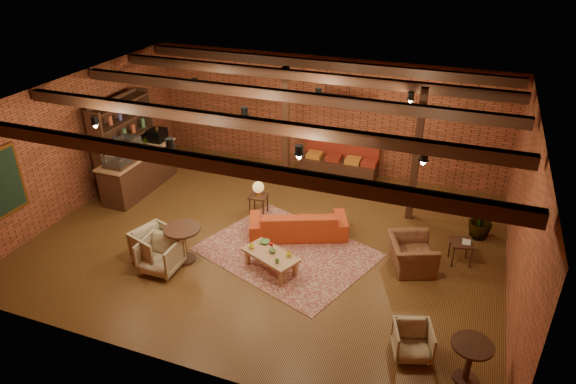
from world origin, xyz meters
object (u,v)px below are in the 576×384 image
at_px(sofa, 298,222).
at_px(plant_tall, 489,182).
at_px(armchair_a, 155,245).
at_px(armchair_right, 412,249).
at_px(armchair_far, 413,340).
at_px(side_table_lamp, 258,190).
at_px(round_table_right, 470,356).
at_px(armchair_b, 160,254).
at_px(coffee_table, 271,255).
at_px(side_table_book, 462,243).
at_px(round_table_left, 183,239).

bearing_deg(sofa, plant_tall, 176.66).
bearing_deg(armchair_a, armchair_right, -53.42).
bearing_deg(armchair_far, plant_tall, 59.90).
relative_size(sofa, side_table_lamp, 2.50).
height_order(sofa, side_table_lamp, side_table_lamp).
xyz_separation_m(side_table_lamp, plant_tall, (5.05, 0.79, 0.73)).
bearing_deg(side_table_lamp, plant_tall, 8.94).
bearing_deg(round_table_right, armchair_b, 172.42).
height_order(coffee_table, armchair_b, armchair_b).
bearing_deg(side_table_book, armchair_b, -157.04).
height_order(armchair_b, side_table_book, armchair_b).
height_order(armchair_right, armchair_far, armchair_right).
distance_m(side_table_book, armchair_far, 3.02).
bearing_deg(armchair_right, armchair_b, 89.58).
distance_m(sofa, armchair_right, 2.61).
xyz_separation_m(round_table_right, armchair_far, (-0.88, 0.24, -0.18)).
bearing_deg(round_table_left, round_table_right, -12.39).
relative_size(sofa, armchair_b, 2.84).
relative_size(side_table_lamp, armchair_b, 1.14).
xyz_separation_m(side_table_lamp, round_table_left, (-0.69, -2.31, -0.13)).
distance_m(side_table_lamp, armchair_a, 2.84).
bearing_deg(armchair_a, side_table_lamp, -7.28).
bearing_deg(armchair_b, sofa, 45.13).
bearing_deg(armchair_far, side_table_book, 61.52).
height_order(armchair_a, armchair_right, armchair_right).
relative_size(side_table_lamp, round_table_right, 1.18).
relative_size(side_table_book, armchair_far, 0.88).
xyz_separation_m(side_table_lamp, armchair_b, (-0.97, -2.77, -0.28)).
distance_m(side_table_lamp, armchair_b, 2.95).
height_order(sofa, armchair_right, armchair_right).
distance_m(coffee_table, armchair_a, 2.42).
distance_m(side_table_lamp, round_table_left, 2.42).
bearing_deg(armchair_b, side_table_lamp, 70.13).
xyz_separation_m(round_table_left, armchair_far, (4.87, -1.02, -0.22)).
bearing_deg(coffee_table, sofa, 86.95).
relative_size(sofa, armchair_a, 2.71).
xyz_separation_m(round_table_left, plant_tall, (5.74, 3.10, 0.86)).
bearing_deg(side_table_lamp, armchair_b, -109.27).
xyz_separation_m(armchair_a, armchair_right, (5.01, 1.64, 0.04)).
xyz_separation_m(armchair_b, side_table_book, (5.68, 2.41, 0.08)).
relative_size(round_table_left, armchair_far, 1.25).
bearing_deg(round_table_right, side_table_book, 95.92).
xyz_separation_m(sofa, round_table_right, (3.84, -3.03, 0.17)).
distance_m(round_table_right, plant_tall, 4.46).
bearing_deg(round_table_right, round_table_left, 167.61).
height_order(sofa, armchair_b, armchair_b).
height_order(armchair_a, armchair_far, armchair_a).
bearing_deg(armchair_far, round_table_right, -33.45).
height_order(coffee_table, round_table_right, round_table_right).
xyz_separation_m(sofa, armchair_a, (-2.43, -2.00, 0.08)).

